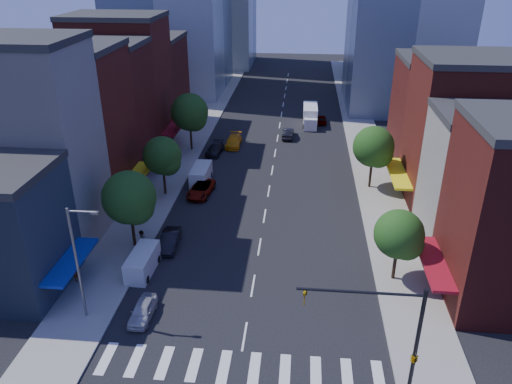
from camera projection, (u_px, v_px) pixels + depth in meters
The scene contains 31 objects.
ground at pixel (244, 336), 35.36m from camera, with size 220.00×220.00×0.00m, color black.
sidewalk_left at pixel (191, 140), 72.27m from camera, with size 5.00×120.00×0.15m, color gray.
sidewalk_right at pixel (365, 145), 70.13m from camera, with size 5.00×120.00×0.15m, color gray.
crosswalk at pixel (239, 368), 32.67m from camera, with size 19.00×3.00×0.01m, color silver.
bldg_left_1 at pixel (23, 148), 44.01m from camera, with size 12.00×8.00×18.00m, color #B9B4AB.
bldg_left_2 at pixel (67, 128), 52.07m from camera, with size 12.00×9.00×16.00m, color #5C1B15.
bldg_left_3 at pixel (98, 110), 59.90m from camera, with size 12.00×8.00×15.00m, color #541715.
bldg_left_4 at pixel (121, 85), 67.09m from camera, with size 12.00×9.00×17.00m, color #5C1B15.
bldg_left_5 at pixel (144, 83), 76.48m from camera, with size 12.00×10.00×13.00m, color #541715.
bldg_right_1 at pixel (497, 183), 44.41m from camera, with size 12.00×8.00×12.00m, color #B9B4AB.
bldg_right_2 at pixel (471, 134), 51.83m from camera, with size 12.00×10.00×15.00m, color #5C1B15.
bldg_right_3 at pixel (445, 115), 61.24m from camera, with size 12.00×10.00×13.00m, color #541715.
traffic_signal at pixel (406, 346), 28.67m from camera, with size 7.24×2.24×8.00m.
streetlight at pixel (78, 257), 34.98m from camera, with size 2.25×0.25×9.00m.
tree_left_near at pixel (131, 200), 44.01m from camera, with size 4.80×4.80×7.30m.
tree_left_mid at pixel (164, 157), 54.03m from camera, with size 4.20×4.20×6.65m.
tree_left_far at pixel (191, 114), 66.29m from camera, with size 5.00×5.00×7.75m.
tree_right_near at pixel (401, 236), 39.65m from camera, with size 4.00×4.00×6.20m.
tree_right_far at pixel (375, 148), 55.50m from camera, with size 4.60×4.60×7.20m.
parked_car_front at pixel (143, 310), 36.95m from camera, with size 1.50×3.72×1.27m, color #AFAEB3.
parked_car_second at pixel (170, 240), 45.83m from camera, with size 1.48×4.24×1.40m, color black.
parked_car_third at pixel (201, 189), 55.74m from camera, with size 2.29×4.97×1.38m, color #999999.
parked_car_rear at pixel (215, 149), 67.13m from camera, with size 1.80×4.43×1.29m, color black.
cargo_van_near at pixel (142, 263), 42.02m from camera, with size 1.96×4.55×1.92m.
cargo_van_far at pixel (201, 175), 58.43m from camera, with size 1.96×4.76×2.02m.
taxi at pixel (234, 141), 69.79m from camera, with size 1.99×4.90×1.42m, color orange.
traffic_car_oncoming at pixel (288, 133), 73.00m from camera, with size 1.52×4.35×1.43m, color black.
traffic_car_far at pixel (322, 119), 79.21m from camera, with size 1.51×3.75×1.28m, color #999999.
box_truck at pixel (310, 116), 78.29m from camera, with size 2.29×7.13×2.86m.
pedestrian_near at pixel (76, 272), 40.80m from camera, with size 0.61×0.40×1.66m, color #999999.
pedestrian_far at pixel (142, 241), 44.93m from camera, with size 0.96×0.75×1.97m, color #999999.
Camera 1 is at (3.41, -27.20, 24.59)m, focal length 35.00 mm.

